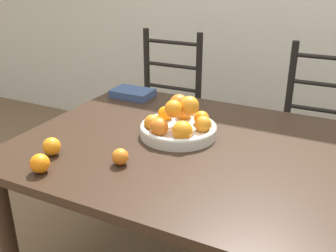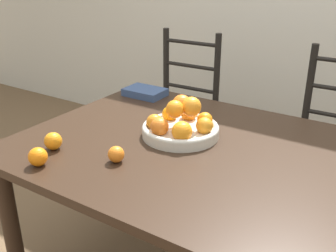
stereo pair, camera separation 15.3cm
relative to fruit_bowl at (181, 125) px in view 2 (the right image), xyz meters
The scene contains 8 objects.
dining_table 0.20m from the fruit_bowl, 22.01° to the right, with size 1.45×1.06×0.73m.
fruit_bowl is the anchor object (origin of this frame).
orange_loose_0 0.33m from the fruit_bowl, 103.95° to the right, with size 0.06×0.06×0.06m.
orange_loose_1 0.57m from the fruit_bowl, 120.96° to the right, with size 0.07×0.07×0.07m.
orange_loose_2 0.51m from the fruit_bowl, 133.29° to the right, with size 0.07×0.07×0.07m.
chair_left 0.98m from the fruit_bowl, 121.28° to the left, with size 0.43×0.41×0.99m.
chair_right 0.98m from the fruit_bowl, 59.03° to the left, with size 0.43×0.41×0.99m.
book_stack 0.55m from the fruit_bowl, 141.38° to the left, with size 0.21×0.15×0.04m.
Camera 2 is at (0.63, -1.22, 1.40)m, focal length 42.00 mm.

